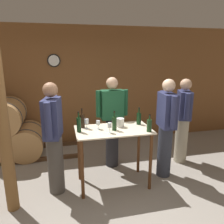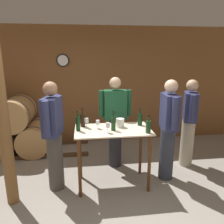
{
  "view_description": "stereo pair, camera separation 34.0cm",
  "coord_description": "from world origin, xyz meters",
  "px_view_note": "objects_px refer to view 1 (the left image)",
  "views": [
    {
      "loc": [
        -0.61,
        -2.61,
        2.07
      ],
      "look_at": [
        0.14,
        0.6,
        1.2
      ],
      "focal_mm": 35.0,
      "sensor_mm": 36.0,
      "label": 1
    },
    {
      "loc": [
        -0.28,
        -2.67,
        2.07
      ],
      "look_at": [
        0.14,
        0.6,
        1.2
      ],
      "focal_mm": 35.0,
      "sensor_mm": 36.0,
      "label": 2
    }
  ],
  "objects_px": {
    "wooden_post": "(1,115)",
    "wine_bottle_far_right": "(149,125)",
    "wine_glass_near_left": "(87,122)",
    "ice_bucket": "(120,123)",
    "person_visitor_bearded": "(54,137)",
    "wine_bottle_center": "(114,123)",
    "wine_glass_near_right": "(110,126)",
    "person_visitor_with_scarf": "(166,127)",
    "person_visitor_near_door": "(112,121)",
    "wine_bottle_right": "(139,118)",
    "wine_bottle_far_left": "(79,124)",
    "wine_glass_near_center": "(98,123)",
    "person_host": "(183,119)",
    "wine_bottle_left": "(82,120)"
  },
  "relations": [
    {
      "from": "wine_bottle_right",
      "to": "wine_bottle_far_left",
      "type": "bearing_deg",
      "value": -171.42
    },
    {
      "from": "wooden_post",
      "to": "wine_glass_near_left",
      "type": "distance_m",
      "value": 1.19
    },
    {
      "from": "wooden_post",
      "to": "wine_bottle_right",
      "type": "height_order",
      "value": "wooden_post"
    },
    {
      "from": "ice_bucket",
      "to": "person_visitor_with_scarf",
      "type": "height_order",
      "value": "person_visitor_with_scarf"
    },
    {
      "from": "wine_bottle_center",
      "to": "wine_glass_near_left",
      "type": "bearing_deg",
      "value": 157.85
    },
    {
      "from": "wine_bottle_far_left",
      "to": "ice_bucket",
      "type": "relative_size",
      "value": 2.29
    },
    {
      "from": "wooden_post",
      "to": "wine_glass_near_left",
      "type": "bearing_deg",
      "value": 19.47
    },
    {
      "from": "person_host",
      "to": "wine_glass_near_right",
      "type": "bearing_deg",
      "value": -158.5
    },
    {
      "from": "wine_bottle_far_right",
      "to": "wine_glass_near_center",
      "type": "distance_m",
      "value": 0.78
    },
    {
      "from": "wine_bottle_right",
      "to": "wine_bottle_center",
      "type": "bearing_deg",
      "value": -157.27
    },
    {
      "from": "wine_bottle_left",
      "to": "person_visitor_with_scarf",
      "type": "xyz_separation_m",
      "value": [
        1.39,
        -0.13,
        -0.17
      ]
    },
    {
      "from": "wine_bottle_left",
      "to": "person_visitor_near_door",
      "type": "relative_size",
      "value": 0.18
    },
    {
      "from": "person_visitor_with_scarf",
      "to": "ice_bucket",
      "type": "bearing_deg",
      "value": 178.49
    },
    {
      "from": "wine_glass_near_left",
      "to": "person_host",
      "type": "distance_m",
      "value": 1.93
    },
    {
      "from": "wine_bottle_center",
      "to": "person_host",
      "type": "bearing_deg",
      "value": 19.5
    },
    {
      "from": "wooden_post",
      "to": "wine_glass_near_center",
      "type": "height_order",
      "value": "wooden_post"
    },
    {
      "from": "person_visitor_bearded",
      "to": "wine_bottle_center",
      "type": "bearing_deg",
      "value": -3.49
    },
    {
      "from": "wine_bottle_right",
      "to": "wine_glass_near_left",
      "type": "bearing_deg",
      "value": -178.04
    },
    {
      "from": "person_host",
      "to": "person_visitor_bearded",
      "type": "distance_m",
      "value": 2.43
    },
    {
      "from": "wine_glass_near_left",
      "to": "wine_glass_near_right",
      "type": "bearing_deg",
      "value": -40.43
    },
    {
      "from": "wine_bottle_right",
      "to": "wine_bottle_far_right",
      "type": "bearing_deg",
      "value": -85.25
    },
    {
      "from": "wine_bottle_left",
      "to": "wooden_post",
      "type": "bearing_deg",
      "value": -155.64
    },
    {
      "from": "person_visitor_with_scarf",
      "to": "person_host",
      "type": "bearing_deg",
      "value": 36.02
    },
    {
      "from": "wine_bottle_center",
      "to": "wine_bottle_right",
      "type": "xyz_separation_m",
      "value": [
        0.46,
        0.19,
        -0.01
      ]
    },
    {
      "from": "wooden_post",
      "to": "wine_glass_near_left",
      "type": "height_order",
      "value": "wooden_post"
    },
    {
      "from": "wine_glass_near_center",
      "to": "wine_bottle_far_left",
      "type": "bearing_deg",
      "value": -168.33
    },
    {
      "from": "wooden_post",
      "to": "wine_glass_near_center",
      "type": "distance_m",
      "value": 1.34
    },
    {
      "from": "wine_bottle_right",
      "to": "ice_bucket",
      "type": "distance_m",
      "value": 0.34
    },
    {
      "from": "wine_glass_near_left",
      "to": "wine_glass_near_center",
      "type": "height_order",
      "value": "wine_glass_near_left"
    },
    {
      "from": "wine_bottle_right",
      "to": "wooden_post",
      "type": "bearing_deg",
      "value": -168.02
    },
    {
      "from": "wooden_post",
      "to": "person_host",
      "type": "height_order",
      "value": "wooden_post"
    },
    {
      "from": "wine_bottle_right",
      "to": "wine_bottle_far_right",
      "type": "relative_size",
      "value": 1.09
    },
    {
      "from": "wine_glass_near_center",
      "to": "person_visitor_near_door",
      "type": "distance_m",
      "value": 0.69
    },
    {
      "from": "wine_bottle_center",
      "to": "wine_bottle_right",
      "type": "relative_size",
      "value": 1.04
    },
    {
      "from": "wine_bottle_center",
      "to": "person_visitor_bearded",
      "type": "bearing_deg",
      "value": 176.51
    },
    {
      "from": "person_visitor_near_door",
      "to": "person_visitor_with_scarf",
      "type": "bearing_deg",
      "value": -34.73
    },
    {
      "from": "wine_glass_near_left",
      "to": "ice_bucket",
      "type": "relative_size",
      "value": 1.14
    },
    {
      "from": "wine_glass_near_left",
      "to": "wine_glass_near_right",
      "type": "xyz_separation_m",
      "value": [
        0.31,
        -0.26,
        -0.0
      ]
    },
    {
      "from": "wine_bottle_left",
      "to": "wine_bottle_right",
      "type": "distance_m",
      "value": 0.93
    },
    {
      "from": "wine_bottle_far_left",
      "to": "person_visitor_with_scarf",
      "type": "relative_size",
      "value": 0.19
    },
    {
      "from": "wine_bottle_right",
      "to": "ice_bucket",
      "type": "height_order",
      "value": "wine_bottle_right"
    },
    {
      "from": "wine_glass_near_center",
      "to": "person_visitor_near_door",
      "type": "relative_size",
      "value": 0.08
    },
    {
      "from": "wine_bottle_center",
      "to": "wine_bottle_far_left",
      "type": "bearing_deg",
      "value": 175.29
    },
    {
      "from": "wine_bottle_far_left",
      "to": "person_host",
      "type": "relative_size",
      "value": 0.19
    },
    {
      "from": "wine_glass_near_right",
      "to": "person_visitor_near_door",
      "type": "bearing_deg",
      "value": 74.14
    },
    {
      "from": "person_visitor_with_scarf",
      "to": "wooden_post",
      "type": "bearing_deg",
      "value": -171.97
    },
    {
      "from": "wine_bottle_far_right",
      "to": "person_visitor_with_scarf",
      "type": "height_order",
      "value": "person_visitor_with_scarf"
    },
    {
      "from": "wooden_post",
      "to": "person_visitor_bearded",
      "type": "relative_size",
      "value": 1.59
    },
    {
      "from": "wooden_post",
      "to": "wine_bottle_far_right",
      "type": "height_order",
      "value": "wooden_post"
    },
    {
      "from": "wine_bottle_center",
      "to": "person_visitor_near_door",
      "type": "bearing_deg",
      "value": 79.69
    }
  ]
}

